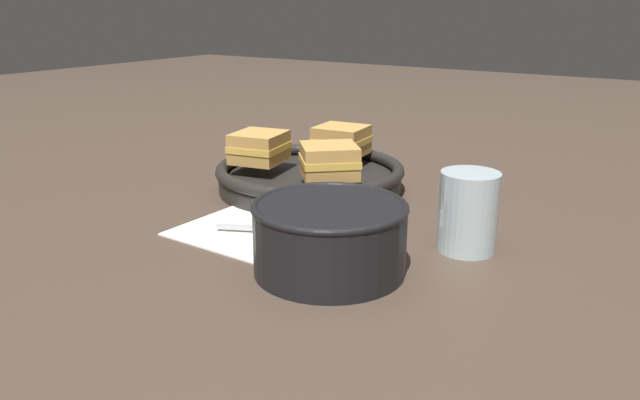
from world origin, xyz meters
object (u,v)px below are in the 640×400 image
(soup_bowl, at_px, (330,233))
(spoon, at_px, (300,230))
(drinking_glass, at_px, (468,212))
(skillet, at_px, (310,176))
(sandwich_near_right, at_px, (329,161))
(sandwich_near_left, at_px, (259,147))
(sandwich_far_left, at_px, (341,140))

(soup_bowl, xyz_separation_m, spoon, (-0.09, 0.07, -0.04))
(drinking_glass, bearing_deg, skillet, 160.80)
(skillet, bearing_deg, soup_bowl, -51.70)
(skillet, xyz_separation_m, drinking_glass, (0.29, -0.10, 0.03))
(drinking_glass, bearing_deg, soup_bowl, -125.73)
(spoon, bearing_deg, sandwich_near_right, 81.54)
(sandwich_near_left, bearing_deg, spoon, -38.59)
(sandwich_near_left, bearing_deg, sandwich_far_left, 54.55)
(spoon, bearing_deg, soup_bowl, -63.48)
(sandwich_near_left, bearing_deg, skillet, 24.55)
(sandwich_near_left, height_order, drinking_glass, drinking_glass)
(sandwich_far_left, bearing_deg, sandwich_near_right, -65.45)
(skillet, distance_m, sandwich_far_left, 0.09)
(soup_bowl, distance_m, sandwich_far_left, 0.37)
(sandwich_near_right, distance_m, sandwich_far_left, 0.14)
(soup_bowl, height_order, sandwich_far_left, sandwich_far_left)
(spoon, relative_size, sandwich_near_left, 1.58)
(sandwich_near_left, height_order, sandwich_far_left, same)
(spoon, relative_size, drinking_glass, 1.54)
(spoon, xyz_separation_m, sandwich_far_left, (-0.10, 0.25, 0.06))
(skillet, bearing_deg, spoon, -59.13)
(sandwich_near_left, bearing_deg, soup_bowl, -38.40)
(spoon, height_order, sandwich_near_right, sandwich_near_right)
(spoon, height_order, skillet, skillet)
(soup_bowl, distance_m, sandwich_near_left, 0.34)
(sandwich_far_left, xyz_separation_m, drinking_glass, (0.29, -0.18, -0.02))
(skillet, xyz_separation_m, sandwich_far_left, (0.01, 0.08, 0.04))
(spoon, bearing_deg, drinking_glass, -4.50)
(spoon, height_order, drinking_glass, drinking_glass)
(spoon, xyz_separation_m, sandwich_near_left, (-0.18, 0.14, 0.06))
(sandwich_near_left, relative_size, drinking_glass, 0.97)
(soup_bowl, height_order, sandwich_near_right, sandwich_near_right)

